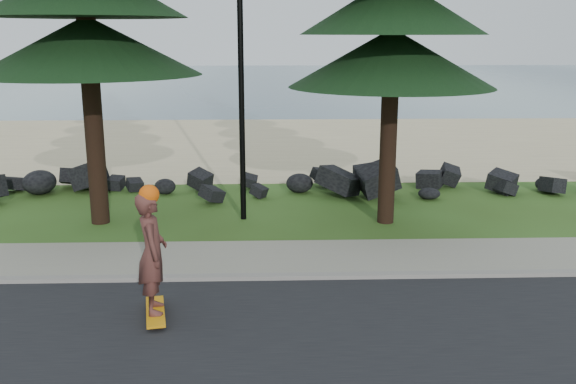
# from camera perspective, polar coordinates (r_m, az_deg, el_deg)

# --- Properties ---
(ground) EXTENTS (160.00, 160.00, 0.00)m
(ground) POSITION_cam_1_polar(r_m,az_deg,el_deg) (13.07, -4.44, -6.34)
(ground) COLOR #2F4716
(ground) RESTS_ON ground
(road) EXTENTS (160.00, 7.00, 0.02)m
(road) POSITION_cam_1_polar(r_m,az_deg,el_deg) (8.99, -5.69, -16.29)
(road) COLOR black
(road) RESTS_ON ground
(kerb) EXTENTS (160.00, 0.20, 0.10)m
(kerb) POSITION_cam_1_polar(r_m,az_deg,el_deg) (12.22, -4.63, -7.59)
(kerb) COLOR gray
(kerb) RESTS_ON ground
(sidewalk) EXTENTS (160.00, 2.00, 0.08)m
(sidewalk) POSITION_cam_1_polar(r_m,az_deg,el_deg) (13.25, -4.41, -5.88)
(sidewalk) COLOR gray
(sidewalk) RESTS_ON ground
(beach_sand) EXTENTS (160.00, 15.00, 0.01)m
(beach_sand) POSITION_cam_1_polar(r_m,az_deg,el_deg) (27.14, -3.16, 4.37)
(beach_sand) COLOR tan
(beach_sand) RESTS_ON ground
(ocean) EXTENTS (160.00, 58.00, 0.01)m
(ocean) POSITION_cam_1_polar(r_m,az_deg,el_deg) (63.41, -2.49, 9.89)
(ocean) COLOR #365667
(ocean) RESTS_ON ground
(seawall_boulders) EXTENTS (60.00, 2.40, 1.10)m
(seawall_boulders) POSITION_cam_1_polar(r_m,az_deg,el_deg) (18.43, -3.72, -0.28)
(seawall_boulders) COLOR black
(seawall_boulders) RESTS_ON ground
(lamp_post) EXTENTS (0.25, 0.14, 8.14)m
(lamp_post) POSITION_cam_1_polar(r_m,az_deg,el_deg) (15.46, -4.23, 12.48)
(lamp_post) COLOR black
(lamp_post) RESTS_ON ground
(skateboarder) EXTENTS (0.60, 1.23, 2.22)m
(skateboarder) POSITION_cam_1_polar(r_m,az_deg,el_deg) (10.48, -11.98, -5.36)
(skateboarder) COLOR orange
(skateboarder) RESTS_ON ground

